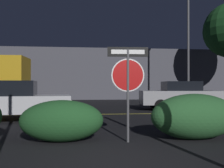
# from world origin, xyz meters

# --- Properties ---
(ground_plane) EXTENTS (260.00, 260.00, 0.00)m
(ground_plane) POSITION_xyz_m (0.00, 0.00, 0.00)
(ground_plane) COLOR black
(road_center_stripe) EXTENTS (37.27, 0.12, 0.01)m
(road_center_stripe) POSITION_xyz_m (0.00, 7.17, 0.00)
(road_center_stripe) COLOR gold
(road_center_stripe) RESTS_ON ground_plane
(stop_sign) EXTENTS (0.93, 0.07, 2.17)m
(stop_sign) POSITION_xyz_m (0.54, 1.67, 1.54)
(stop_sign) COLOR #4C4C51
(stop_sign) RESTS_ON ground_plane
(hedge_bush_2) EXTENTS (1.92, 1.02, 0.96)m
(hedge_bush_2) POSITION_xyz_m (-0.97, 1.90, 0.48)
(hedge_bush_2) COLOR #1E4C23
(hedge_bush_2) RESTS_ON ground_plane
(hedge_bush_3) EXTENTS (2.15, 1.16, 1.09)m
(hedge_bush_3) POSITION_xyz_m (2.20, 1.84, 0.55)
(hedge_bush_3) COLOR #285B2D
(hedge_bush_3) RESTS_ON ground_plane
(passing_car_2) EXTENTS (4.10, 2.09, 1.46)m
(passing_car_2) POSITION_xyz_m (-2.97, 5.58, 0.72)
(passing_car_2) COLOR silver
(passing_car_2) RESTS_ON ground_plane
(passing_car_3) EXTENTS (4.73, 2.35, 1.50)m
(passing_car_3) POSITION_xyz_m (4.72, 8.80, 0.75)
(passing_car_3) COLOR #9E9EA3
(passing_car_3) RESTS_ON ground_plane
(street_lamp) EXTENTS (0.41, 0.41, 7.84)m
(street_lamp) POSITION_xyz_m (6.59, 12.47, 4.75)
(street_lamp) COLOR #4C4C51
(street_lamp) RESTS_ON ground_plane
(building_backdrop) EXTENTS (31.06, 4.61, 4.64)m
(building_backdrop) POSITION_xyz_m (1.11, 20.53, 2.32)
(building_backdrop) COLOR #4C4C56
(building_backdrop) RESTS_ON ground_plane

